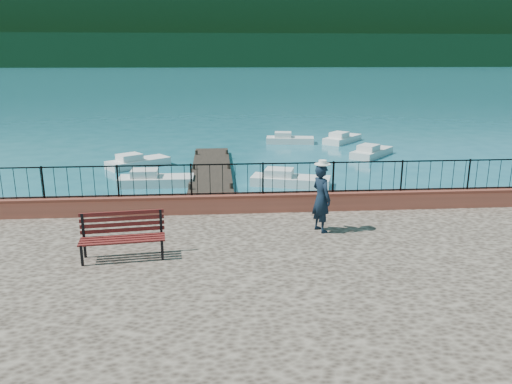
{
  "coord_description": "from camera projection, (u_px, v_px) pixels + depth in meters",
  "views": [
    {
      "loc": [
        -1.71,
        -11.18,
        5.91
      ],
      "look_at": [
        -0.65,
        2.0,
        2.3
      ],
      "focal_mm": 35.0,
      "sensor_mm": 36.0,
      "label": 1
    }
  ],
  "objects": [
    {
      "name": "foothills",
      "position": [
        216.0,
        33.0,
        352.85
      ],
      "size": [
        900.0,
        120.0,
        44.0
      ],
      "primitive_type": "cube",
      "color": "black",
      "rests_on": "ground"
    },
    {
      "name": "boat_0",
      "position": [
        156.0,
        177.0,
        23.51
      ],
      "size": [
        3.49,
        1.31,
        0.8
      ],
      "primitive_type": "cube",
      "rotation": [
        0.0,
        0.0,
        0.0
      ],
      "color": "silver",
      "rests_on": "ground"
    },
    {
      "name": "boat_2",
      "position": [
        372.0,
        150.0,
        30.41
      ],
      "size": [
        3.28,
        3.45,
        0.8
      ],
      "primitive_type": "cube",
      "rotation": [
        0.0,
        0.0,
        0.84
      ],
      "color": "silver",
      "rests_on": "ground"
    },
    {
      "name": "railing",
      "position": [
        273.0,
        179.0,
        15.41
      ],
      "size": [
        27.0,
        0.05,
        0.95
      ],
      "primitive_type": "cube",
      "color": "black",
      "rests_on": "parapet"
    },
    {
      "name": "boat_4",
      "position": [
        290.0,
        137.0,
        34.98
      ],
      "size": [
        3.45,
        1.78,
        0.8
      ],
      "primitive_type": "cube",
      "rotation": [
        0.0,
        0.0,
        -0.15
      ],
      "color": "silver",
      "rests_on": "ground"
    },
    {
      "name": "dock",
      "position": [
        211.0,
        181.0,
        23.79
      ],
      "size": [
        2.0,
        16.0,
        0.3
      ],
      "primitive_type": "cube",
      "color": "#2D231C",
      "rests_on": "ground"
    },
    {
      "name": "ground",
      "position": [
        288.0,
        301.0,
        12.44
      ],
      "size": [
        2000.0,
        2000.0,
        0.0
      ],
      "primitive_type": "plane",
      "color": "#19596B",
      "rests_on": "ground"
    },
    {
      "name": "park_bench",
      "position": [
        123.0,
        245.0,
        11.95
      ],
      "size": [
        2.05,
        0.86,
        1.11
      ],
      "rotation": [
        0.0,
        0.0,
        0.11
      ],
      "color": "black",
      "rests_on": "promenade"
    },
    {
      "name": "boat_1",
      "position": [
        291.0,
        177.0,
        23.52
      ],
      "size": [
        3.89,
        2.27,
        0.8
      ],
      "primitive_type": "cube",
      "rotation": [
        0.0,
        0.0,
        -0.28
      ],
      "color": "silver",
      "rests_on": "ground"
    },
    {
      "name": "far_forest",
      "position": [
        217.0,
        51.0,
        298.57
      ],
      "size": [
        900.0,
        60.0,
        18.0
      ],
      "primitive_type": "cube",
      "color": "black",
      "rests_on": "ground"
    },
    {
      "name": "boat_3",
      "position": [
        138.0,
        160.0,
        27.5
      ],
      "size": [
        3.52,
        3.04,
        0.8
      ],
      "primitive_type": "cube",
      "rotation": [
        0.0,
        0.0,
        0.62
      ],
      "color": "silver",
      "rests_on": "ground"
    },
    {
      "name": "parapet",
      "position": [
        272.0,
        202.0,
        15.61
      ],
      "size": [
        28.0,
        0.46,
        0.58
      ],
      "primitive_type": "cube",
      "color": "#C35A46",
      "rests_on": "promenade"
    },
    {
      "name": "companion_hill",
      "position": [
        409.0,
        62.0,
        568.04
      ],
      "size": [
        448.0,
        384.0,
        180.0
      ],
      "primitive_type": "ellipsoid",
      "color": "#142D23",
      "rests_on": "ground"
    },
    {
      "name": "hat",
      "position": [
        323.0,
        162.0,
        13.39
      ],
      "size": [
        0.44,
        0.44,
        0.12
      ],
      "primitive_type": "cylinder",
      "color": "white",
      "rests_on": "person"
    },
    {
      "name": "boat_5",
      "position": [
        343.0,
        137.0,
        35.39
      ],
      "size": [
        3.31,
        3.51,
        0.8
      ],
      "primitive_type": "cube",
      "rotation": [
        0.0,
        0.0,
        0.85
      ],
      "color": "silver",
      "rests_on": "ground"
    },
    {
      "name": "person",
      "position": [
        321.0,
        198.0,
        13.66
      ],
      "size": [
        0.7,
        0.82,
        1.89
      ],
      "primitive_type": "imported",
      "rotation": [
        0.0,
        0.0,
        2.0
      ],
      "color": "black",
      "rests_on": "promenade"
    }
  ]
}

